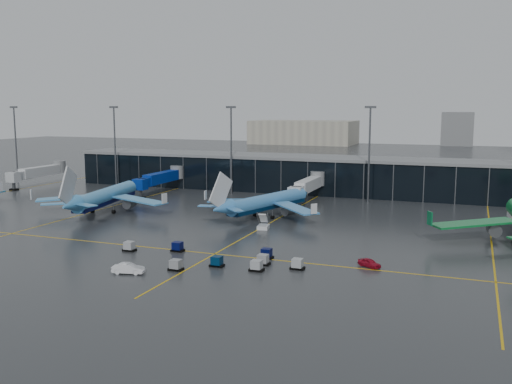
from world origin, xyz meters
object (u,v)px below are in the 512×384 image
(airliner_arkefly, at_px, (106,187))
(mobile_airstair, at_px, (263,225))
(airliner_klm_near, at_px, (268,193))
(service_van_red, at_px, (369,263))
(baggage_carts, at_px, (221,258))
(service_van_white, at_px, (128,268))

(airliner_arkefly, distance_m, mobile_airstair, 43.16)
(airliner_klm_near, distance_m, service_van_red, 45.12)
(baggage_carts, distance_m, mobile_airstair, 27.03)
(mobile_airstair, distance_m, service_van_white, 38.60)
(mobile_airstair, relative_size, service_van_red, 0.89)
(service_van_red, bearing_deg, service_van_white, 148.49)
(service_van_red, relative_size, service_van_white, 0.80)
(airliner_klm_near, height_order, service_van_white, airliner_klm_near)
(baggage_carts, relative_size, service_van_red, 8.41)
(airliner_klm_near, xyz_separation_m, service_van_red, (29.29, -33.96, -4.96))
(airliner_arkefly, distance_m, service_van_red, 73.17)
(mobile_airstair, bearing_deg, baggage_carts, -93.58)
(airliner_arkefly, relative_size, mobile_airstair, 11.33)
(airliner_klm_near, relative_size, mobile_airstair, 10.46)
(baggage_carts, height_order, mobile_airstair, mobile_airstair)
(airliner_arkefly, bearing_deg, service_van_white, -61.76)
(baggage_carts, distance_m, service_van_red, 23.88)
(service_van_red, bearing_deg, baggage_carts, 136.52)
(airliner_klm_near, xyz_separation_m, baggage_carts, (6.18, -39.95, -4.88))
(airliner_arkefly, bearing_deg, service_van_red, -31.45)
(airliner_arkefly, height_order, service_van_red, airliner_arkefly)
(baggage_carts, relative_size, mobile_airstair, 9.49)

